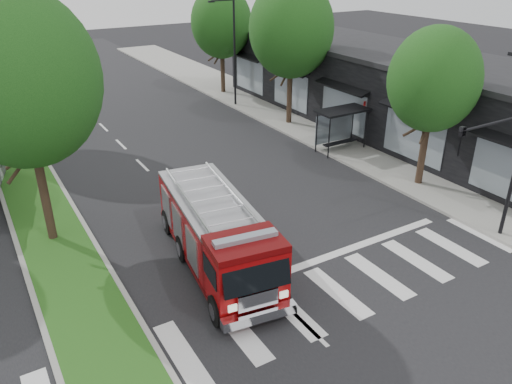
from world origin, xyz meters
The scene contains 12 objects.
ground centered at (0.00, 0.00, 0.00)m, with size 140.00×140.00×0.00m, color black.
sidewalk_right centered at (12.50, 10.00, 0.07)m, with size 5.00×80.00×0.15m, color gray.
median centered at (-6.00, 18.00, 0.08)m, with size 3.00×50.00×0.15m.
storefront_row centered at (17.00, 10.00, 2.50)m, with size 8.00×30.00×5.00m, color black.
bus_shelter centered at (11.20, 8.15, 2.04)m, with size 3.20×1.60×2.61m.
tree_right_near centered at (11.50, 2.00, 5.51)m, with size 4.40×4.40×8.05m.
tree_right_mid centered at (11.50, 14.00, 6.49)m, with size 5.60×5.60×9.72m.
tree_right_far centered at (11.50, 24.00, 5.84)m, with size 5.00×5.00×8.73m.
tree_median_near centered at (-6.00, 6.00, 6.81)m, with size 5.80×5.80×10.16m.
streetlight_right_near centered at (9.61, -3.50, 4.67)m, with size 4.08×0.22×8.00m.
streetlight_right_far centered at (10.35, 20.00, 4.48)m, with size 2.11×0.20×8.00m.
fire_engine centered at (-0.87, 0.78, 1.40)m, with size 3.62×8.66×2.91m.
Camera 1 is at (-7.98, -13.97, 10.99)m, focal length 35.00 mm.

